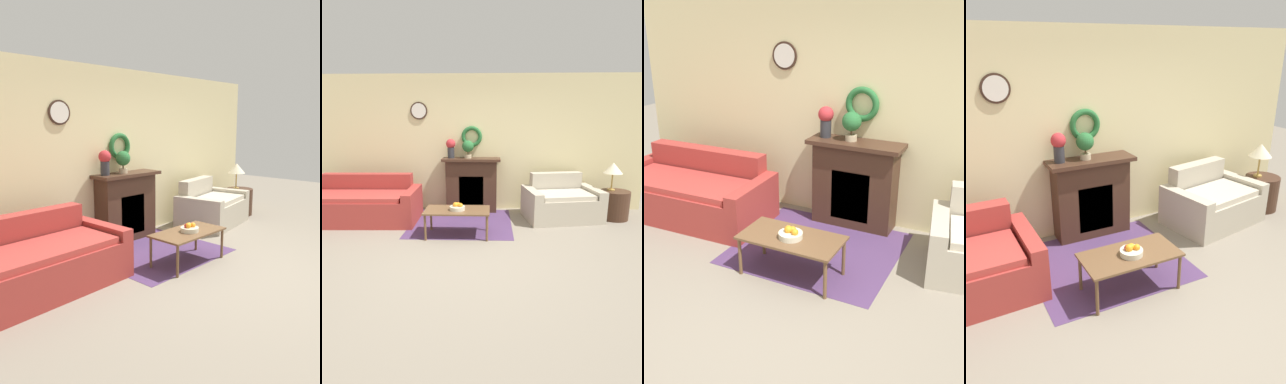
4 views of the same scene
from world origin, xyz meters
The scene contains 12 objects.
ground_plane centered at (0.00, 0.00, 0.00)m, with size 16.00×16.00×0.00m, color gray.
floor_rug centered at (-0.22, 1.42, 0.00)m, with size 1.80×1.64×0.01m.
wall_back centered at (0.00, 2.40, 1.35)m, with size 6.80×0.14×2.70m.
fireplace centered at (-0.09, 2.19, 0.55)m, with size 1.15×0.41×1.09m.
couch_left centered at (-2.07, 1.51, 0.31)m, with size 2.08×1.06×0.82m.
loveseat_right centered at (1.63, 1.75, 0.30)m, with size 1.47×1.12×0.83m.
coffee_table centered at (-0.22, 0.80, 0.39)m, with size 1.03×0.54×0.44m.
fruit_bowl centered at (-0.22, 0.78, 0.48)m, with size 0.24×0.24×0.12m.
side_table_by_loveseat centered at (2.63, 1.76, 0.27)m, with size 0.53×0.53×0.54m.
table_lamp centered at (2.56, 1.81, 0.95)m, with size 0.34×0.34×0.52m.
vase_on_mantel_left centered at (-0.49, 2.20, 1.30)m, with size 0.19×0.19×0.37m.
potted_plant_on_mantel centered at (-0.15, 2.18, 1.30)m, with size 0.23×0.23×0.35m.
Camera 1 is at (-3.98, -2.23, 1.86)m, focal length 35.00 mm.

